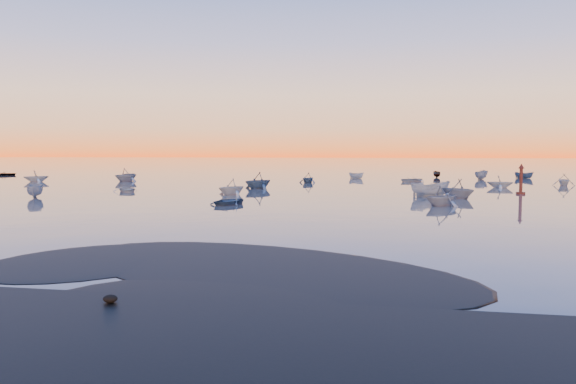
% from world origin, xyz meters
% --- Properties ---
extents(ground, '(600.00, 600.00, 0.00)m').
position_xyz_m(ground, '(0.00, 100.00, 0.00)').
color(ground, '#695D57').
rests_on(ground, ground).
extents(mud_lobes, '(140.00, 6.00, 0.07)m').
position_xyz_m(mud_lobes, '(0.00, -1.00, 0.01)').
color(mud_lobes, black).
rests_on(mud_lobes, ground).
extents(moored_fleet, '(124.00, 58.00, 1.20)m').
position_xyz_m(moored_fleet, '(0.00, 53.00, 0.00)').
color(moored_fleet, silver).
rests_on(moored_fleet, ground).
extents(boat_near_left, '(3.83, 3.39, 0.91)m').
position_xyz_m(boat_near_left, '(-18.16, 38.81, 0.00)').
color(boat_near_left, silver).
rests_on(boat_near_left, ground).
extents(boat_near_center, '(3.48, 4.70, 1.50)m').
position_xyz_m(boat_near_center, '(14.68, 38.72, 0.00)').
color(boat_near_center, silver).
rests_on(boat_near_center, ground).
extents(boat_near_right, '(4.17, 4.08, 1.41)m').
position_xyz_m(boat_near_right, '(17.15, 36.99, 0.00)').
color(boat_near_right, gray).
rests_on(boat_near_right, ground).
extents(channel_marker, '(0.94, 0.94, 3.33)m').
position_xyz_m(channel_marker, '(24.27, 43.69, 1.32)').
color(channel_marker, '#4D1910').
rests_on(channel_marker, ground).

